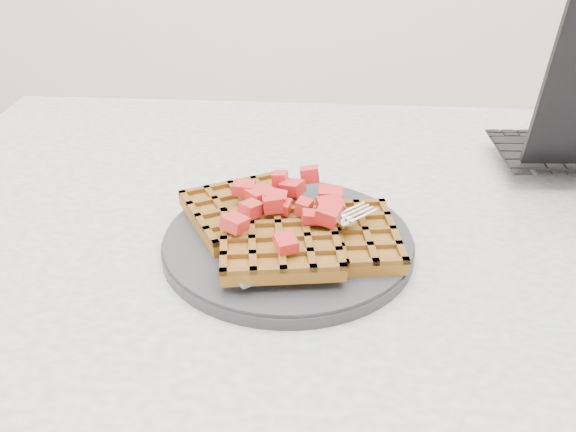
{
  "coord_description": "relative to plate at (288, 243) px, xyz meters",
  "views": [
    {
      "loc": [
        -0.09,
        -0.59,
        1.11
      ],
      "look_at": [
        -0.13,
        -0.03,
        0.79
      ],
      "focal_mm": 40.0,
      "sensor_mm": 36.0,
      "label": 1
    }
  ],
  "objects": [
    {
      "name": "fork",
      "position": [
        0.03,
        -0.03,
        0.02
      ],
      "size": [
        0.14,
        0.14,
        0.02
      ],
      "primitive_type": null,
      "rotation": [
        0.0,
        0.0,
        -0.78
      ],
      "color": "silver",
      "rests_on": "plate"
    },
    {
      "name": "table",
      "position": [
        0.13,
        0.03,
        -0.12
      ],
      "size": [
        1.2,
        0.8,
        0.75
      ],
      "color": "beige",
      "rests_on": "ground"
    },
    {
      "name": "strawberry_pile",
      "position": [
        0.0,
        -0.0,
        0.05
      ],
      "size": [
        0.15,
        0.15,
        0.02
      ],
      "primitive_type": null,
      "color": "#9A0002",
      "rests_on": "waffles"
    },
    {
      "name": "plate",
      "position": [
        0.0,
        0.0,
        0.0
      ],
      "size": [
        0.26,
        0.26,
        0.02
      ],
      "primitive_type": "cylinder",
      "color": "#252528",
      "rests_on": "table"
    },
    {
      "name": "waffles",
      "position": [
        0.0,
        -0.0,
        0.02
      ],
      "size": [
        0.24,
        0.22,
        0.03
      ],
      "color": "brown",
      "rests_on": "plate"
    }
  ]
}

